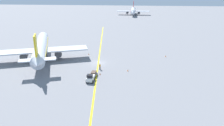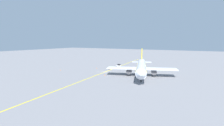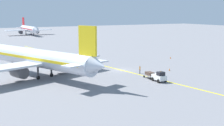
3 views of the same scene
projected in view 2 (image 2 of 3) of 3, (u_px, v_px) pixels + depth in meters
ground_plane at (106, 72)px, 81.06m from camera, size 400.00×400.00×0.00m
apron_yellow_centreline at (106, 72)px, 81.06m from camera, size 13.84×119.29×0.01m
airplane_at_gate at (141, 67)px, 70.44m from camera, size 28.13×34.45×10.60m
baggage_tug_white at (118, 66)px, 92.51m from camera, size 1.92×3.09×2.11m
baggage_cart_trailing at (115, 67)px, 89.80m from camera, size 1.56×2.68×1.24m
ground_crew_worker at (109, 68)px, 86.19m from camera, size 0.38×0.50×1.68m
traffic_cone_near_nose at (112, 68)px, 89.68m from camera, size 0.32×0.32×0.55m
traffic_cone_mid_apron at (60, 70)px, 84.28m from camera, size 0.32×0.32×0.55m
traffic_cone_by_wingtip at (105, 75)px, 72.15m from camera, size 0.32×0.32×0.55m
traffic_cone_far_edge at (97, 68)px, 90.35m from camera, size 0.32×0.32×0.55m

